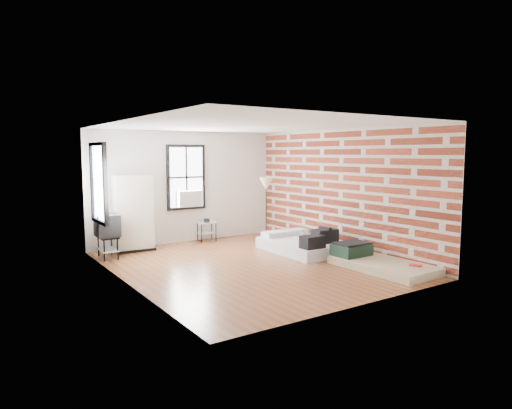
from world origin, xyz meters
TOP-DOWN VIEW (x-y plane):
  - ground at (0.00, 0.00)m, footprint 6.00×6.00m
  - room_shell at (0.23, 0.36)m, footprint 5.02×6.02m
  - mattress_main at (1.74, 0.36)m, footprint 1.46×1.97m
  - mattress_bare at (1.92, -1.59)m, footprint 1.09×2.02m
  - wardrobe at (-1.49, 2.65)m, footprint 0.93×0.58m
  - side_table at (0.44, 2.72)m, footprint 0.48×0.41m
  - floor_lamp at (1.61, 1.74)m, footprint 0.35×0.35m
  - tv_stand at (-2.21, 2.20)m, footprint 0.50×0.69m

SIDE VIEW (x-z plane):
  - ground at x=0.00m, z-range 0.00..0.00m
  - mattress_bare at x=1.92m, z-range -0.09..0.35m
  - mattress_main at x=1.74m, z-range -0.14..0.48m
  - side_table at x=0.44m, z-range 0.09..0.68m
  - tv_stand at x=-2.21m, z-range 0.20..1.15m
  - wardrobe at x=-1.49m, z-range 0.00..1.75m
  - floor_lamp at x=1.61m, z-range 0.59..2.24m
  - room_shell at x=0.23m, z-range 0.33..3.14m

